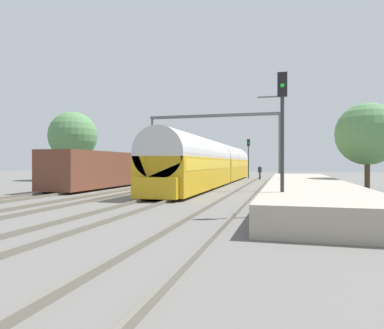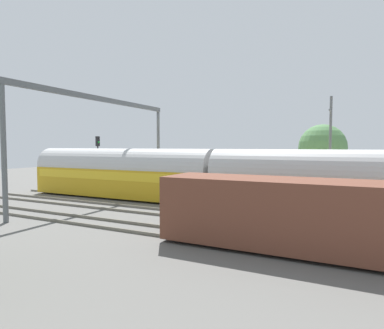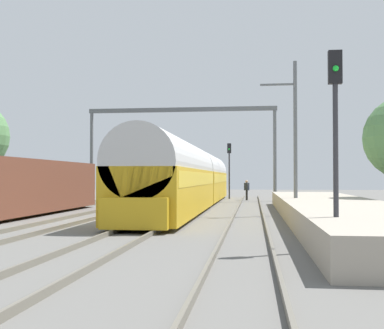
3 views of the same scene
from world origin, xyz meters
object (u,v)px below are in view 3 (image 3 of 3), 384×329
at_px(person_crossing, 247,188).
at_px(railway_signal_far, 229,163).
at_px(freight_car, 32,186).
at_px(railway_signal_near, 335,123).
at_px(catenary_gantry, 181,131).
at_px(passenger_train, 192,177).

height_order(person_crossing, railway_signal_far, railway_signal_far).
height_order(freight_car, person_crossing, freight_car).
height_order(railway_signal_near, railway_signal_far, railway_signal_near).
bearing_deg(person_crossing, catenary_gantry, -128.05).
xyz_separation_m(freight_car, railway_signal_near, (14.03, -11.88, 1.95)).
distance_m(freight_car, railway_signal_far, 22.29).
xyz_separation_m(person_crossing, catenary_gantry, (-5.46, -1.48, 4.84)).
bearing_deg(passenger_train, person_crossing, 70.08).
bearing_deg(railway_signal_near, passenger_train, 107.80).
bearing_deg(freight_car, passenger_train, 44.95).
xyz_separation_m(passenger_train, catenary_gantry, (-1.93, 8.26, 3.90)).
distance_m(freight_car, person_crossing, 20.79).
xyz_separation_m(railway_signal_near, railway_signal_far, (-4.38, 31.89, -0.17)).
bearing_deg(catenary_gantry, passenger_train, -76.82).
bearing_deg(passenger_train, freight_car, -135.05).
height_order(freight_car, railway_signal_far, railway_signal_far).
bearing_deg(person_crossing, passenger_train, -73.11).
bearing_deg(passenger_train, railway_signal_far, 81.13).
height_order(passenger_train, catenary_gantry, catenary_gantry).
relative_size(railway_signal_near, railway_signal_far, 1.06).
bearing_deg(passenger_train, railway_signal_near, -72.20).
relative_size(passenger_train, freight_car, 2.53).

